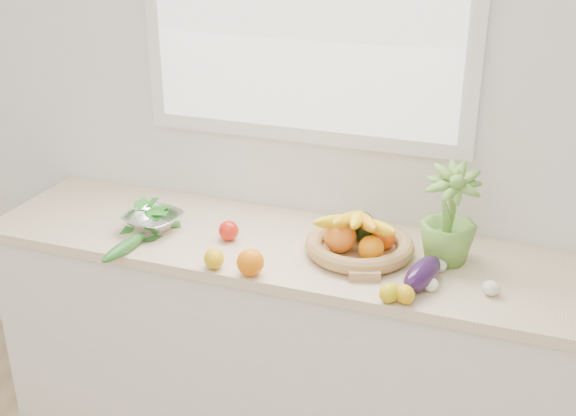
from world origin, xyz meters
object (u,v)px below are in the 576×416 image
(apple, at_px, (229,231))
(eggplant, at_px, (422,274))
(potted_herb, at_px, (449,215))
(fruit_basket, at_px, (359,240))
(colander_with_spinach, at_px, (153,217))
(cucumber, at_px, (124,247))

(apple, xyz_separation_m, eggplant, (0.74, -0.09, 0.01))
(eggplant, bearing_deg, potted_herb, 77.50)
(fruit_basket, bearing_deg, apple, -172.89)
(eggplant, bearing_deg, colander_with_spinach, 176.17)
(apple, bearing_deg, cucumber, -143.71)
(apple, bearing_deg, potted_herb, 7.97)
(eggplant, distance_m, potted_herb, 0.25)
(apple, xyz_separation_m, cucumber, (-0.31, -0.23, -0.01))
(fruit_basket, bearing_deg, eggplant, -30.65)
(cucumber, bearing_deg, colander_with_spinach, 89.29)
(potted_herb, xyz_separation_m, colander_with_spinach, (-1.09, -0.13, -0.12))
(apple, height_order, colander_with_spinach, colander_with_spinach)
(apple, relative_size, potted_herb, 0.22)
(potted_herb, xyz_separation_m, fruit_basket, (-0.30, -0.05, -0.12))
(fruit_basket, distance_m, colander_with_spinach, 0.79)
(potted_herb, distance_m, colander_with_spinach, 1.10)
(cucumber, bearing_deg, apple, 36.29)
(cucumber, height_order, colander_with_spinach, colander_with_spinach)
(cucumber, distance_m, potted_herb, 1.15)
(apple, xyz_separation_m, potted_herb, (0.78, 0.11, 0.14))
(potted_herb, relative_size, fruit_basket, 0.80)
(eggplant, bearing_deg, apple, 172.91)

